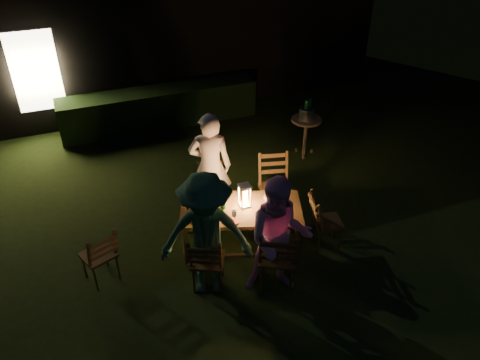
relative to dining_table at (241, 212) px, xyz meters
name	(u,v)px	position (x,y,z in m)	size (l,w,h in m)	color
garden_envelope	(152,21)	(0.36, 6.80, 0.94)	(40.00, 40.00, 3.20)	black
dining_table	(241,212)	(0.00, 0.00, 0.00)	(1.88, 1.37, 0.70)	#4A3118
chair_near_left	(208,269)	(-0.69, -0.56, -0.35)	(0.57, 0.59, 0.94)	#4A3118
chair_near_right	(277,266)	(0.15, -0.88, -0.32)	(0.64, 0.66, 1.04)	#4A3118
chair_far_left	(211,201)	(-0.16, 0.88, -0.36)	(0.51, 0.53, 0.92)	#4A3118
chair_far_right	(274,198)	(0.78, 0.53, -0.31)	(0.58, 0.61, 1.06)	#4A3118
chair_end	(325,230)	(1.15, -0.43, -0.35)	(0.53, 0.51, 0.93)	#4A3118
chair_spare	(101,263)	(-1.98, 0.08, -0.36)	(0.53, 0.55, 0.90)	#4A3118
person_house_side	(210,166)	(-0.14, 0.93, 0.25)	(0.65, 0.42, 1.77)	white
person_opp_right	(279,238)	(0.14, -0.93, 0.22)	(0.83, 0.64, 1.70)	#D794CB
person_opp_left	(206,236)	(-0.71, -0.61, 0.26)	(1.15, 0.66, 1.78)	#376F48
lantern	(245,197)	(0.06, 0.03, 0.23)	(0.16, 0.16, 0.35)	white
plate_far_left	(202,199)	(-0.44, 0.40, 0.08)	(0.25, 0.25, 0.01)	white
plate_near_left	(201,218)	(-0.59, -0.02, 0.08)	(0.25, 0.25, 0.01)	white
plate_far_right	(272,198)	(0.50, 0.05, 0.08)	(0.25, 0.25, 0.01)	white
plate_near_right	(274,217)	(0.35, -0.36, 0.08)	(0.25, 0.25, 0.01)	white
wineglass_a	(220,192)	(-0.18, 0.37, 0.16)	(0.06, 0.06, 0.18)	#59070F
wineglass_b	(189,209)	(-0.72, 0.14, 0.16)	(0.06, 0.06, 0.18)	#59070F
wineglass_c	(264,215)	(0.18, -0.37, 0.16)	(0.06, 0.06, 0.18)	#59070F
wineglass_d	(284,195)	(0.64, -0.05, 0.16)	(0.06, 0.06, 0.18)	#59070F
wineglass_e	(234,216)	(-0.20, -0.25, 0.16)	(0.06, 0.06, 0.18)	silver
bottle_table	(223,200)	(-0.23, 0.09, 0.21)	(0.07, 0.07, 0.28)	#0F471E
napkin_left	(231,222)	(-0.25, -0.25, 0.08)	(0.18, 0.14, 0.01)	red
napkin_right	(282,220)	(0.41, -0.47, 0.08)	(0.18, 0.14, 0.01)	red
phone	(196,222)	(-0.69, -0.07, 0.07)	(0.14, 0.07, 0.01)	black
side_table	(306,123)	(2.15, 2.06, 0.04)	(0.57, 0.57, 0.77)	olive
ice_bucket	(307,113)	(2.15, 2.06, 0.24)	(0.30, 0.30, 0.22)	#A5A8AD
bottle_bucket_a	(306,112)	(2.10, 2.02, 0.29)	(0.07, 0.07, 0.32)	#0F471E
bottle_bucket_b	(309,110)	(2.20, 2.10, 0.29)	(0.07, 0.07, 0.32)	#0F471E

